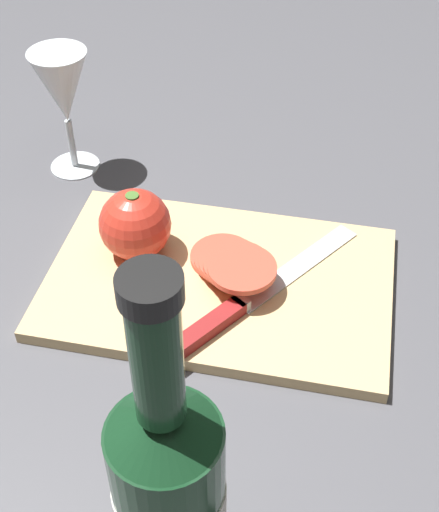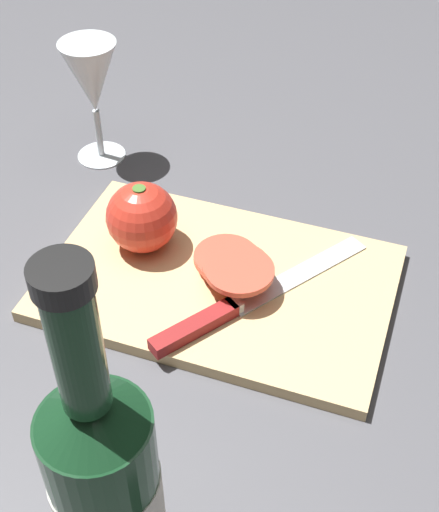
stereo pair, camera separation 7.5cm
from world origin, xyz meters
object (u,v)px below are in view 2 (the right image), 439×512
Objects in this scene: wine_bottle at (108,493)px; whole_tomato at (142,217)px; tomato_slice_stack_near at (233,264)px; knife at (223,313)px; wine_glass at (92,82)px.

wine_bottle reaches higher than whole_tomato.
wine_bottle is 2.86× the size of tomato_slice_stack_near.
tomato_slice_stack_near reaches higher than knife.
whole_tomato reaches higher than tomato_slice_stack_near.
knife is at bearing 137.58° from wine_glass.
wine_bottle is 4.04× the size of whole_tomato.
wine_bottle reaches higher than knife.
knife is (0.01, -0.26, -0.09)m from wine_bottle.
wine_glass is at bearing -49.77° from whole_tomato.
tomato_slice_stack_near is (-0.24, 0.17, -0.08)m from wine_glass.
knife is (-0.25, 0.23, -0.09)m from wine_glass.
knife is (-0.12, 0.07, -0.03)m from whole_tomato.
wine_glass reaches higher than whole_tomato.
whole_tomato is 0.11m from tomato_slice_stack_near.
wine_bottle is at bearing 118.11° from wine_glass.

